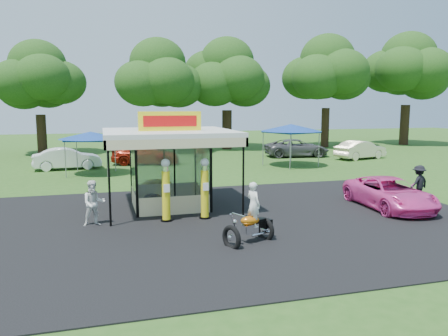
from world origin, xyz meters
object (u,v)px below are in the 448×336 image
(pink_sedan, at_px, (390,193))
(tent_west, at_px, (90,136))
(gas_pump_left, at_px, (166,192))
(spectator_west, at_px, (94,203))
(bg_car_b, at_px, (145,155))
(gas_station_kiosk, at_px, (169,167))
(motorcycle, at_px, (252,219))
(kiosk_car, at_px, (163,188))
(bg_car_e, at_px, (360,150))
(bg_car_d, at_px, (297,148))
(spectator_east_a, at_px, (419,183))
(gas_pump_right, at_px, (205,190))
(bg_car_a, at_px, (67,159))
(tent_east, at_px, (291,128))

(pink_sedan, distance_m, tent_west, 18.46)
(gas_pump_left, distance_m, spectator_west, 2.67)
(bg_car_b, bearing_deg, gas_station_kiosk, -168.99)
(motorcycle, bearing_deg, kiosk_car, 79.00)
(pink_sedan, bearing_deg, bg_car_b, 120.35)
(kiosk_car, xyz_separation_m, bg_car_e, (17.94, 10.90, 0.28))
(kiosk_car, distance_m, bg_car_d, 19.37)
(kiosk_car, distance_m, spectator_east_a, 12.13)
(gas_pump_right, bearing_deg, pink_sedan, -2.95)
(gas_station_kiosk, height_order, bg_car_b, gas_station_kiosk)
(motorcycle, relative_size, pink_sedan, 0.43)
(bg_car_a, bearing_deg, kiosk_car, -161.43)
(tent_west, bearing_deg, tent_east, 0.30)
(bg_car_b, bearing_deg, spectator_east_a, -133.12)
(spectator_west, bearing_deg, tent_west, 82.34)
(gas_pump_left, bearing_deg, kiosk_car, 84.06)
(spectator_west, bearing_deg, gas_pump_left, -12.80)
(tent_west, bearing_deg, bg_car_b, 45.64)
(bg_car_a, bearing_deg, spectator_east_a, -138.31)
(bg_car_a, bearing_deg, bg_car_d, -88.00)
(spectator_east_a, bearing_deg, gas_pump_left, -11.28)
(gas_station_kiosk, xyz_separation_m, gas_pump_left, (-0.47, -2.36, -0.61))
(motorcycle, bearing_deg, bg_car_d, 37.65)
(gas_pump_left, xyz_separation_m, bg_car_e, (18.42, 15.46, -0.40))
(bg_car_a, xyz_separation_m, bg_car_d, (18.68, 2.64, 0.02))
(bg_car_b, distance_m, bg_car_e, 17.63)
(motorcycle, distance_m, spectator_west, 6.04)
(kiosk_car, height_order, bg_car_d, bg_car_d)
(kiosk_car, xyz_separation_m, bg_car_a, (-5.13, 11.20, 0.27))
(spectator_east_a, height_order, bg_car_a, spectator_east_a)
(bg_car_a, xyz_separation_m, bg_car_e, (23.08, -0.31, 0.02))
(motorcycle, bearing_deg, gas_station_kiosk, 83.78)
(motorcycle, bearing_deg, bg_car_e, 25.36)
(bg_car_d, bearing_deg, motorcycle, 158.79)
(bg_car_a, bearing_deg, bg_car_b, -84.43)
(motorcycle, xyz_separation_m, kiosk_car, (-1.82, 7.88, -0.33))
(bg_car_e, bearing_deg, tent_west, 80.54)
(gas_pump_left, height_order, tent_west, tent_west)
(motorcycle, bearing_deg, tent_east, 37.96)
(bg_car_a, relative_size, bg_car_e, 0.98)
(gas_pump_left, height_order, bg_car_a, gas_pump_left)
(bg_car_b, bearing_deg, bg_car_a, 114.09)
(spectator_west, distance_m, bg_car_e, 26.03)
(gas_pump_left, distance_m, gas_pump_right, 1.51)
(gas_pump_left, height_order, motorcycle, gas_pump_left)
(gas_station_kiosk, distance_m, bg_car_b, 14.58)
(gas_station_kiosk, bearing_deg, tent_east, 45.42)
(kiosk_car, distance_m, tent_east, 13.74)
(bg_car_b, xyz_separation_m, bg_car_e, (17.57, -1.44, 0.03))
(spectator_west, bearing_deg, gas_pump_right, -11.48)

